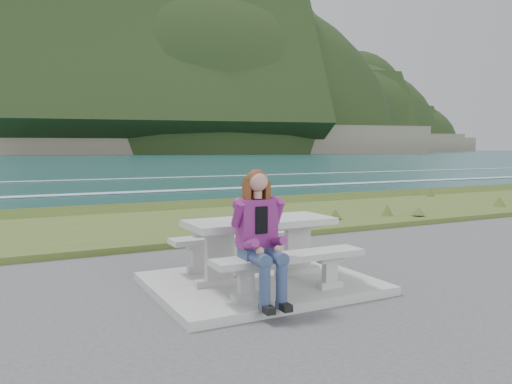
% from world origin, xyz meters
% --- Properties ---
extents(concrete_slab, '(2.60, 2.10, 0.10)m').
position_xyz_m(concrete_slab, '(0.00, 0.00, 0.05)').
color(concrete_slab, '#A7A6A1').
rests_on(concrete_slab, ground).
extents(picnic_table, '(1.80, 0.75, 0.75)m').
position_xyz_m(picnic_table, '(0.00, 0.00, 0.68)').
color(picnic_table, '#A7A6A1').
rests_on(picnic_table, concrete_slab).
extents(bench_landward, '(1.80, 0.35, 0.45)m').
position_xyz_m(bench_landward, '(0.00, -0.70, 0.45)').
color(bench_landward, '#A7A6A1').
rests_on(bench_landward, concrete_slab).
extents(bench_seaward, '(1.80, 0.35, 0.45)m').
position_xyz_m(bench_seaward, '(0.00, 0.70, 0.45)').
color(bench_seaward, '#A7A6A1').
rests_on(bench_seaward, concrete_slab).
extents(grass_verge, '(160.00, 4.50, 0.22)m').
position_xyz_m(grass_verge, '(0.00, 5.00, 0.00)').
color(grass_verge, '#3A5720').
rests_on(grass_verge, ground).
extents(shore_drop, '(160.00, 0.80, 2.20)m').
position_xyz_m(shore_drop, '(0.00, 7.90, 0.00)').
color(shore_drop, '#6F5F53').
rests_on(shore_drop, ground).
extents(ocean, '(1600.00, 1600.00, 0.09)m').
position_xyz_m(ocean, '(0.00, 25.09, -1.74)').
color(ocean, '#1B4B4D').
rests_on(ocean, ground).
extents(headland_range, '(729.83, 363.95, 212.59)m').
position_xyz_m(headland_range, '(190.26, 398.24, 9.94)').
color(headland_range, '#6F5F53').
rests_on(headland_range, ground).
extents(seated_woman, '(0.41, 0.70, 1.39)m').
position_xyz_m(seated_woman, '(-0.41, -0.83, 0.61)').
color(seated_woman, '#31496D').
rests_on(seated_woman, concrete_slab).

